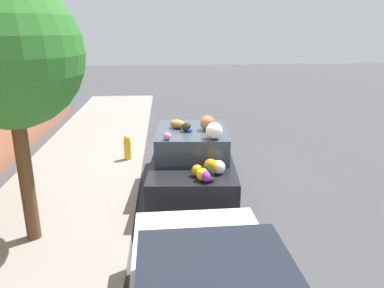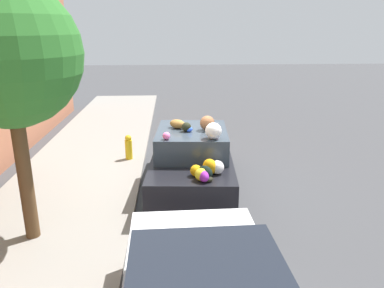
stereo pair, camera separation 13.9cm
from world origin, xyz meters
The scene contains 5 objects.
ground_plane centered at (0.00, 0.00, 0.00)m, with size 60.00×60.00×0.00m, color #424244.
sidewalk_curb centered at (0.00, 2.70, 0.06)m, with size 24.00×3.20×0.12m.
street_tree centered at (-2.14, 2.82, 3.27)m, with size 2.30×2.30×4.32m.
fire_hydrant centered at (1.87, 1.53, 0.47)m, with size 0.20×0.20×0.70m.
art_car centered at (-0.05, -0.16, 0.78)m, with size 4.15×2.03×1.85m.
Camera 1 is at (-8.17, 0.44, 3.71)m, focal length 35.00 mm.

